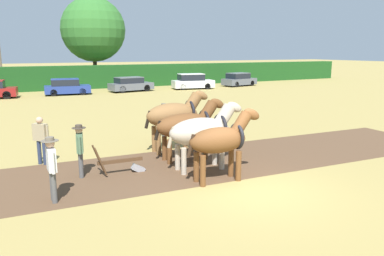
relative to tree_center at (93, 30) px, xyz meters
The scene contains 17 objects.
ground_plane 35.72m from the tree_center, 95.43° to the right, with size 240.00×240.00×0.00m, color #998447.
plowed_furrow_strip 33.51m from the tree_center, 104.97° to the right, with size 31.60×4.33×0.01m, color brown.
hedgerow 6.67m from the tree_center, 139.97° to the right, with size 73.56×1.47×2.44m, color #194719.
tree_center is the anchor object (origin of this frame).
draft_horse_lead_left 34.52m from the tree_center, 96.30° to the right, with size 2.59×0.93×2.31m.
draft_horse_lead_right 33.25m from the tree_center, 96.44° to the right, with size 2.85×1.10×2.36m.
draft_horse_trail_left 31.98m from the tree_center, 96.59° to the right, with size 2.87×1.06×2.32m.
draft_horse_trail_right 30.68m from the tree_center, 96.77° to the right, with size 2.79×1.13×2.49m.
plow 33.05m from the tree_center, 101.05° to the right, with size 1.73×0.48×1.13m.
farmer_at_plow 32.94m from the tree_center, 103.49° to the right, with size 0.43×0.66×1.72m.
farmer_beside_team 28.85m from the tree_center, 96.60° to the right, with size 0.42×0.62×1.69m.
farmer_onlooker_left 34.85m from the tree_center, 104.52° to the right, with size 0.45×0.69×1.79m.
farmer_onlooker_right 31.26m from the tree_center, 106.15° to the right, with size 0.51×0.52×1.73m.
parked_car_center 10.45m from the tree_center, 119.64° to the right, with size 4.16×2.13×1.47m.
parked_car_center_right 9.63m from the tree_center, 77.53° to the right, with size 4.45×2.38×1.43m.
parked_car_right 12.93m from the tree_center, 44.85° to the right, with size 4.54×2.38×1.61m.
parked_car_far_right 17.36m from the tree_center, 27.52° to the right, with size 4.29×2.55×1.50m.
Camera 1 is at (-6.27, -8.54, 4.03)m, focal length 35.00 mm.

